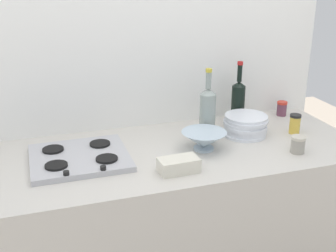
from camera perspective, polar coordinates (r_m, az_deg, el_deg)
name	(u,v)px	position (r m, az deg, el deg)	size (l,w,h in m)	color
counter_block	(168,236)	(2.20, 0.00, -13.99)	(1.80, 0.70, 0.90)	beige
backsplash_panel	(145,93)	(2.27, -2.99, 4.35)	(1.90, 0.06, 2.13)	white
stovetop_hob	(80,157)	(1.92, -11.37, -4.00)	(0.41, 0.37, 0.04)	#B2B2B7
plate_stack	(245,125)	(2.18, 9.98, 0.10)	(0.22, 0.21, 0.10)	white
wine_bottle_leftmost	(238,101)	(2.30, 9.04, 3.22)	(0.07, 0.07, 0.33)	black
wine_bottle_mid_left	(207,112)	(2.10, 5.13, 1.86)	(0.08, 0.08, 0.34)	gray
mixing_bowl	(204,140)	(1.99, 4.66, -1.80)	(0.20, 0.20, 0.09)	silver
butter_dish	(179,165)	(1.79, 1.38, -5.06)	(0.16, 0.09, 0.06)	silver
condiment_jar_front	(295,124)	(2.25, 16.08, 0.27)	(0.05, 0.05, 0.10)	gold
condiment_jar_rear	(298,144)	(2.03, 16.44, -2.30)	(0.07, 0.07, 0.08)	#9E998C
condiment_jar_spare	(282,108)	(2.50, 14.50, 2.21)	(0.06, 0.06, 0.08)	#66384C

